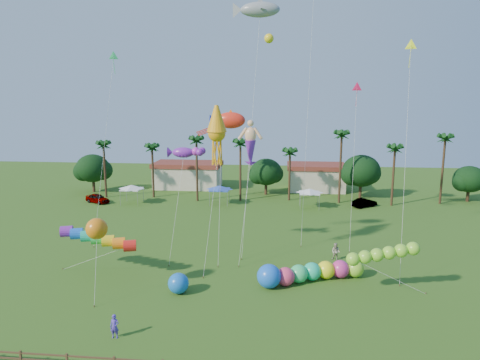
# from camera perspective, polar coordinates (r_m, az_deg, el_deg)

# --- Properties ---
(ground) EXTENTS (160.00, 160.00, 0.00)m
(ground) POSITION_cam_1_polar(r_m,az_deg,el_deg) (32.95, -1.87, -18.87)
(ground) COLOR #285116
(ground) RESTS_ON ground
(tree_line) EXTENTS (69.46, 8.91, 11.00)m
(tree_line) POSITION_cam_1_polar(r_m,az_deg,el_deg) (73.42, 5.47, 1.12)
(tree_line) COLOR #3A2819
(tree_line) RESTS_ON ground
(buildings_row) EXTENTS (35.00, 7.00, 4.00)m
(buildings_row) POSITION_cam_1_polar(r_m,az_deg,el_deg) (80.03, 0.71, 0.29)
(buildings_row) COLOR beige
(buildings_row) RESTS_ON ground
(tent_row) EXTENTS (31.00, 4.00, 0.60)m
(tent_row) POSITION_cam_1_polar(r_m,az_deg,el_deg) (66.91, -2.82, -1.09)
(tent_row) COLOR white
(tent_row) RESTS_ON ground
(car_a) EXTENTS (4.66, 3.54, 1.48)m
(car_a) POSITION_cam_1_polar(r_m,az_deg,el_deg) (72.59, -18.47, -2.33)
(car_a) COLOR #4C4C54
(car_a) RESTS_ON ground
(car_b) EXTENTS (4.21, 3.52, 1.36)m
(car_b) POSITION_cam_1_polar(r_m,az_deg,el_deg) (68.89, 16.26, -2.93)
(car_b) COLOR #4C4C54
(car_b) RESTS_ON ground
(spectator_a) EXTENTS (0.63, 0.42, 1.70)m
(spectator_a) POSITION_cam_1_polar(r_m,az_deg,el_deg) (32.32, -16.38, -18.22)
(spectator_a) COLOR #4C34B8
(spectator_a) RESTS_ON ground
(spectator_b) EXTENTS (1.11, 1.03, 1.82)m
(spectator_b) POSITION_cam_1_polar(r_m,az_deg,el_deg) (45.58, 12.65, -9.32)
(spectator_b) COLOR #A99F8D
(spectator_b) RESTS_ON ground
(caterpillar_inflatable) EXTENTS (10.10, 5.39, 2.12)m
(caterpillar_inflatable) POSITION_cam_1_polar(r_m,az_deg,el_deg) (39.96, 8.95, -12.10)
(caterpillar_inflatable) COLOR #D93965
(caterpillar_inflatable) RESTS_ON ground
(blue_ball) EXTENTS (1.78, 1.78, 1.78)m
(blue_ball) POSITION_cam_1_polar(r_m,az_deg,el_deg) (37.76, -8.22, -13.48)
(blue_ball) COLOR blue
(blue_ball) RESTS_ON ground
(rainbow_tube) EXTENTS (9.38, 2.30, 3.65)m
(rainbow_tube) POSITION_cam_1_polar(r_m,az_deg,el_deg) (41.55, -17.03, -8.29)
(rainbow_tube) COLOR red
(rainbow_tube) RESTS_ON ground
(green_worm) EXTENTS (9.45, 1.73, 3.81)m
(green_worm) POSITION_cam_1_polar(r_m,az_deg,el_deg) (37.57, 14.83, -10.17)
(green_worm) COLOR #85D72F
(green_worm) RESTS_ON ground
(orange_ball_kite) EXTENTS (1.77, 2.82, 6.78)m
(orange_ball_kite) POSITION_cam_1_polar(r_m,az_deg,el_deg) (36.97, -18.57, -6.18)
(orange_ball_kite) COLOR orange
(orange_ball_kite) RESTS_ON ground
(merman_kite) EXTENTS (2.10, 4.47, 13.87)m
(merman_kite) POSITION_cam_1_polar(r_m,az_deg,el_deg) (43.76, 1.40, 4.53)
(merman_kite) COLOR #F6BD8C
(merman_kite) RESTS_ON ground
(fish_kite) EXTENTS (4.78, 6.68, 15.14)m
(fish_kite) POSITION_cam_1_polar(r_m,az_deg,el_deg) (44.90, -1.25, 7.96)
(fish_kite) COLOR red
(fish_kite) RESTS_ON ground
(shark_kite) EXTENTS (6.02, 8.37, 26.82)m
(shark_kite) POSITION_cam_1_polar(r_m,az_deg,el_deg) (49.30, 2.68, 21.74)
(shark_kite) COLOR gray
(shark_kite) RESTS_ON ground
(squid_kite) EXTENTS (2.24, 4.38, 15.90)m
(squid_kite) POSITION_cam_1_polar(r_m,az_deg,el_deg) (40.55, -3.11, 6.27)
(squid_kite) COLOR orange
(squid_kite) RESTS_ON ground
(lobster_kite) EXTENTS (3.98, 4.55, 11.75)m
(lobster_kite) POSITION_cam_1_polar(r_m,az_deg,el_deg) (44.10, -7.58, 3.66)
(lobster_kite) COLOR purple
(lobster_kite) RESTS_ON ground
(delta_kite_red) EXTENTS (1.22, 3.61, 18.19)m
(delta_kite_red) POSITION_cam_1_polar(r_m,az_deg,el_deg) (48.89, 15.32, 11.46)
(delta_kite_red) COLOR #E2194F
(delta_kite_red) RESTS_ON ground
(delta_kite_yellow) EXTENTS (1.31, 4.60, 21.61)m
(delta_kite_yellow) POSITION_cam_1_polar(r_m,az_deg,el_deg) (42.65, 21.80, 15.73)
(delta_kite_yellow) COLOR #E3FB19
(delta_kite_yellow) RESTS_ON ground
(delta_kite_green) EXTENTS (2.61, 4.01, 21.62)m
(delta_kite_green) POSITION_cam_1_polar(r_m,az_deg,el_deg) (51.21, -16.56, 15.03)
(delta_kite_green) COLOR #37ED78
(delta_kite_green) RESTS_ON ground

